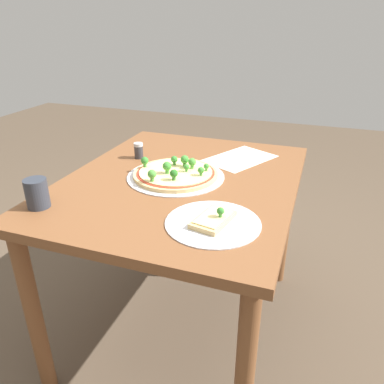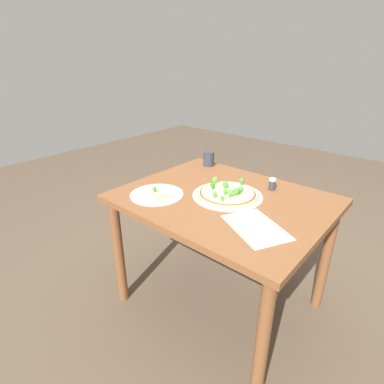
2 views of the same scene
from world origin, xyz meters
name	(u,v)px [view 1 (image 1 of 2)]	position (x,y,z in m)	size (l,w,h in m)	color
ground_plane	(183,322)	(0.00, 0.00, 0.00)	(8.00, 8.00, 0.00)	brown
dining_table	(182,201)	(0.00, 0.00, 0.66)	(1.12, 0.90, 0.76)	brown
pizza_tray_whole	(176,173)	(0.01, 0.03, 0.78)	(0.39, 0.39, 0.07)	silver
pizza_tray_slice	(213,221)	(-0.30, -0.22, 0.77)	(0.30, 0.30, 0.06)	silver
drinking_cup	(37,193)	(-0.39, 0.37, 0.82)	(0.08, 0.08, 0.10)	#2D333D
condiment_shaker	(139,150)	(0.16, 0.27, 0.80)	(0.04, 0.04, 0.07)	#333338
paper_menu	(240,158)	(0.30, -0.17, 0.77)	(0.31, 0.21, 0.00)	silver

